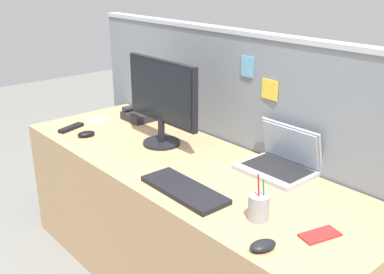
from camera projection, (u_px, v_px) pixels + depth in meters
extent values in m
cube|color=tan|center=(185.00, 225.00, 2.36)|extent=(2.09, 0.71, 0.71)
cube|color=gray|center=(239.00, 154.00, 2.50)|extent=(2.46, 0.06, 1.29)
cube|color=#B7BAC1|center=(244.00, 32.00, 2.27)|extent=(2.46, 0.07, 0.02)
cube|color=#66ADD1|center=(247.00, 67.00, 2.26)|extent=(0.08, 0.01, 0.10)
cube|color=yellow|center=(270.00, 90.00, 2.18)|extent=(0.10, 0.01, 0.10)
cylinder|color=black|center=(162.00, 143.00, 2.46)|extent=(0.20, 0.20, 0.02)
cylinder|color=black|center=(161.00, 130.00, 2.43)|extent=(0.04, 0.04, 0.13)
cube|color=black|center=(162.00, 91.00, 2.37)|extent=(0.53, 0.03, 0.33)
cube|color=black|center=(160.00, 91.00, 2.36)|extent=(0.50, 0.01, 0.30)
cube|color=#9EA0A8|center=(276.00, 170.00, 2.12)|extent=(0.33, 0.25, 0.02)
cube|color=black|center=(277.00, 167.00, 2.12)|extent=(0.29, 0.18, 0.00)
cube|color=#9EA0A8|center=(291.00, 144.00, 2.15)|extent=(0.33, 0.06, 0.20)
cube|color=#9EB2D1|center=(290.00, 145.00, 2.14)|extent=(0.31, 0.05, 0.18)
cube|color=#232328|center=(140.00, 116.00, 2.85)|extent=(0.19, 0.18, 0.05)
cube|color=#4C6B5B|center=(145.00, 112.00, 2.84)|extent=(0.06, 0.06, 0.01)
cylinder|color=#232328|center=(134.00, 107.00, 2.88)|extent=(0.04, 0.16, 0.04)
cube|color=black|center=(184.00, 190.00, 1.93)|extent=(0.42, 0.17, 0.02)
ellipsoid|color=black|center=(86.00, 134.00, 2.57)|extent=(0.08, 0.11, 0.03)
ellipsoid|color=black|center=(263.00, 245.00, 1.54)|extent=(0.08, 0.11, 0.03)
cylinder|color=#99999E|center=(259.00, 207.00, 1.71)|extent=(0.08, 0.08, 0.10)
cylinder|color=#238438|center=(264.00, 194.00, 1.70)|extent=(0.01, 0.02, 0.13)
cylinder|color=red|center=(259.00, 193.00, 1.69)|extent=(0.02, 0.01, 0.15)
cube|color=#B22323|center=(320.00, 235.00, 1.62)|extent=(0.11, 0.16, 0.01)
cube|color=#B7BAC1|center=(99.00, 120.00, 2.83)|extent=(0.07, 0.14, 0.01)
cube|color=black|center=(71.00, 128.00, 2.68)|extent=(0.10, 0.18, 0.02)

